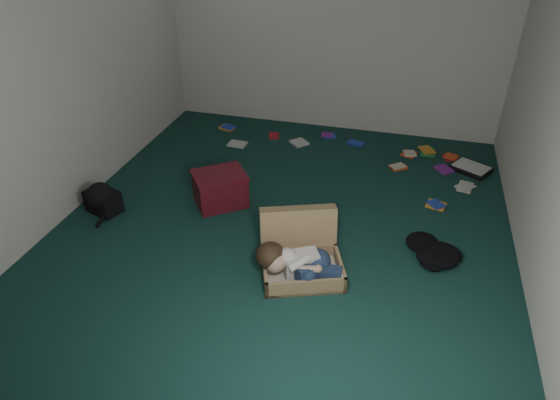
% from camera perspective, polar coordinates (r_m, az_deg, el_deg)
% --- Properties ---
extents(floor, '(4.50, 4.50, 0.00)m').
position_cam_1_polar(floor, '(4.58, 0.49, -2.72)').
color(floor, '#133630').
rests_on(floor, ground).
extents(wall_back, '(4.50, 0.00, 4.50)m').
position_cam_1_polar(wall_back, '(6.09, 6.29, 19.61)').
color(wall_back, silver).
rests_on(wall_back, ground).
extents(wall_front, '(4.50, 0.00, 4.50)m').
position_cam_1_polar(wall_front, '(2.14, -15.09, -7.72)').
color(wall_front, silver).
rests_on(wall_front, ground).
extents(wall_left, '(0.00, 4.50, 4.50)m').
position_cam_1_polar(wall_left, '(4.85, -23.65, 13.84)').
color(wall_left, silver).
rests_on(wall_left, ground).
extents(suitcase, '(0.80, 0.79, 0.46)m').
position_cam_1_polar(suitcase, '(4.01, 2.38, -6.14)').
color(suitcase, '#9D8056').
rests_on(suitcase, floor).
extents(person, '(0.69, 0.35, 0.28)m').
position_cam_1_polar(person, '(3.86, 2.06, -7.15)').
color(person, silver).
rests_on(person, suitcase).
extents(maroon_bin, '(0.61, 0.59, 0.33)m').
position_cam_1_polar(maroon_bin, '(4.81, -6.85, 1.28)').
color(maroon_bin, '#58111C').
rests_on(maroon_bin, floor).
extents(backpack, '(0.47, 0.42, 0.23)m').
position_cam_1_polar(backpack, '(4.97, -19.56, -0.08)').
color(backpack, black).
rests_on(backpack, floor).
extents(clothing_pile, '(0.52, 0.45, 0.15)m').
position_cam_1_polar(clothing_pile, '(4.35, 16.42, -5.28)').
color(clothing_pile, black).
rests_on(clothing_pile, floor).
extents(paper_tray, '(0.48, 0.45, 0.05)m').
position_cam_1_polar(paper_tray, '(5.80, 20.99, 3.39)').
color(paper_tray, black).
rests_on(paper_tray, floor).
extents(book_scatter, '(3.03, 1.50, 0.02)m').
position_cam_1_polar(book_scatter, '(5.83, 9.24, 5.21)').
color(book_scatter, orange).
rests_on(book_scatter, floor).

